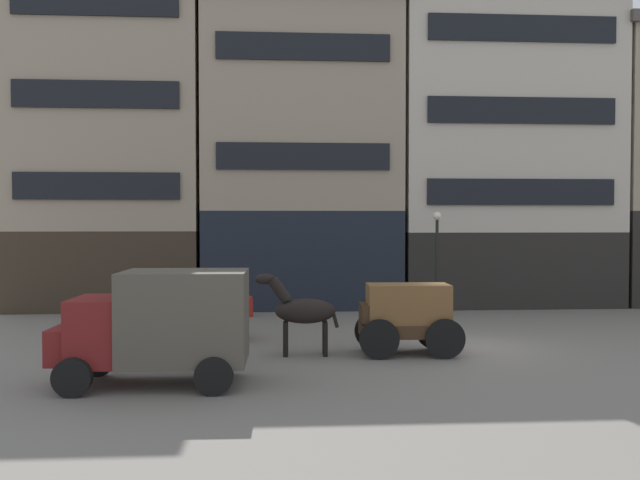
{
  "coord_description": "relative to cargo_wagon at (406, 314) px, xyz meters",
  "views": [
    {
      "loc": [
        -5.57,
        -19.0,
        3.76
      ],
      "look_at": [
        -4.16,
        2.07,
        3.14
      ],
      "focal_mm": 36.65,
      "sensor_mm": 36.0,
      "label": 1
    }
  ],
  "objects": [
    {
      "name": "ground_plane",
      "position": [
        1.92,
        0.89,
        -1.15
      ],
      "size": [
        120.0,
        120.0,
        0.0
      ],
      "primitive_type": "plane",
      "color": "slate"
    },
    {
      "name": "building_center_right",
      "position": [
        6.61,
        11.22,
        5.89
      ],
      "size": [
        10.02,
        5.51,
        13.99
      ],
      "color": "black",
      "rests_on": "ground_plane"
    },
    {
      "name": "streetlamp_curbside",
      "position": [
        2.56,
        6.78,
        1.52
      ],
      "size": [
        0.32,
        0.32,
        4.12
      ],
      "color": "black",
      "rests_on": "ground_plane"
    },
    {
      "name": "delivery_truck_near",
      "position": [
        -6.32,
        -3.07,
        0.28
      ],
      "size": [
        4.38,
        2.19,
        2.62
      ],
      "color": "maroon",
      "rests_on": "ground_plane"
    },
    {
      "name": "cargo_wagon",
      "position": [
        0.0,
        0.0,
        0.0
      ],
      "size": [
        2.94,
        1.59,
        1.98
      ],
      "color": "#3D2819",
      "rests_on": "ground_plane"
    },
    {
      "name": "building_far_left",
      "position": [
        -10.85,
        11.22,
        6.32
      ],
      "size": [
        8.34,
        5.51,
        14.83
      ],
      "color": "#33281E",
      "rests_on": "ground_plane"
    },
    {
      "name": "sedan_dark",
      "position": [
        -6.74,
        2.48,
        -0.23
      ],
      "size": [
        3.71,
        1.87,
        1.83
      ],
      "color": "maroon",
      "rests_on": "ground_plane"
    },
    {
      "name": "fire_hydrant_curbside",
      "position": [
        -4.69,
        7.46,
        -0.72
      ],
      "size": [
        0.24,
        0.24,
        0.83
      ],
      "color": "maroon",
      "rests_on": "ground_plane"
    },
    {
      "name": "building_center_left",
      "position": [
        -2.54,
        11.23,
        5.7
      ],
      "size": [
        8.97,
        5.51,
        13.59
      ],
      "color": "black",
      "rests_on": "ground_plane"
    },
    {
      "name": "draft_horse",
      "position": [
        -2.95,
        0.0,
        0.12
      ],
      "size": [
        2.35,
        0.65,
        2.3
      ],
      "color": "black",
      "rests_on": "ground_plane"
    }
  ]
}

